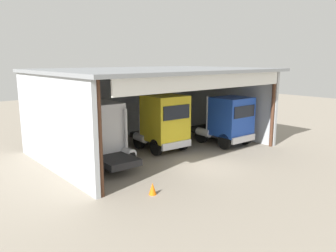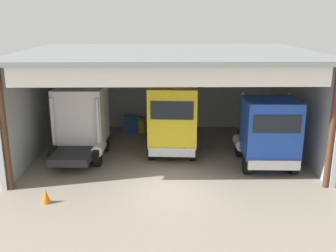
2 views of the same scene
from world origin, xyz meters
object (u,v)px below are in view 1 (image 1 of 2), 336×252
truck_white_center_left_bay (99,133)px  traffic_cone (153,189)px  truck_blue_left_bay (228,120)px  oil_drum (106,137)px  truck_yellow_center_right_bay (163,122)px  tool_cart (98,138)px

truck_white_center_left_bay → traffic_cone: (-0.39, -5.46, -1.63)m
truck_blue_left_bay → traffic_cone: truck_blue_left_bay is taller
truck_white_center_left_bay → oil_drum: bearing=58.2°
truck_white_center_left_bay → truck_yellow_center_right_bay: size_ratio=1.03×
truck_yellow_center_right_bay → traffic_cone: bearing=50.4°
truck_yellow_center_right_bay → traffic_cone: 7.65m
traffic_cone → tool_cart: bearing=74.9°
truck_yellow_center_right_bay → oil_drum: bearing=-62.2°
truck_white_center_left_bay → oil_drum: truck_white_center_left_bay is taller
truck_yellow_center_right_bay → truck_blue_left_bay: bearing=161.9°
oil_drum → traffic_cone: 10.25m
oil_drum → traffic_cone: (-3.22, -9.73, -0.15)m
truck_yellow_center_right_bay → tool_cart: truck_yellow_center_right_bay is taller
oil_drum → traffic_cone: size_ratio=1.54×
truck_blue_left_bay → tool_cart: bearing=-39.3°
truck_blue_left_bay → truck_white_center_left_bay: bearing=-9.4°
traffic_cone → truck_blue_left_bay: bearing=20.6°
truck_white_center_left_bay → truck_blue_left_bay: truck_white_center_left_bay is taller
tool_cart → traffic_cone: (-2.63, -9.73, -0.22)m
truck_yellow_center_right_bay → truck_blue_left_bay: truck_yellow_center_right_bay is taller
truck_white_center_left_bay → oil_drum: size_ratio=5.40×
truck_yellow_center_right_bay → tool_cart: size_ratio=4.54×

